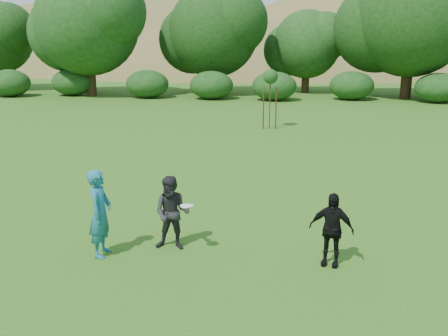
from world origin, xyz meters
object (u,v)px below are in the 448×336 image
object	(u,v)px
player_teal	(100,213)
player_grey	(172,213)
player_black	(331,229)
sapling	(270,78)

from	to	relation	value
player_teal	player_grey	xyz separation A→B (m)	(1.37, 0.49, -0.12)
player_teal	player_grey	world-z (taller)	player_teal
player_teal	player_black	world-z (taller)	player_teal
player_black	sapling	bearing A→B (deg)	111.08
player_grey	sapling	xyz separation A→B (m)	(1.53, 14.32, 1.63)
player_black	player_grey	bearing A→B (deg)	-172.16
player_teal	player_black	distance (m)	4.60
player_teal	sapling	world-z (taller)	sapling
player_black	player_teal	bearing A→B (deg)	-164.11
player_grey	sapling	world-z (taller)	sapling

